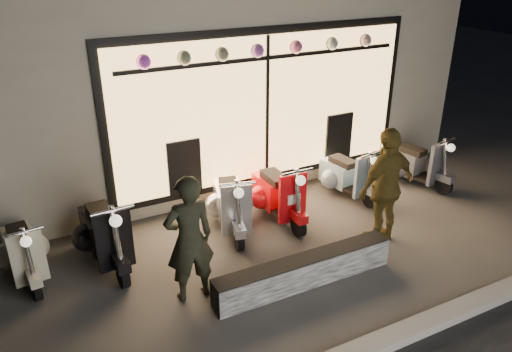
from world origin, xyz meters
The scene contains 12 objects.
ground centered at (0.00, 0.00, 0.00)m, with size 40.00×40.00×0.00m, color #383533.
kerb centered at (0.00, -2.00, 0.06)m, with size 40.00×0.25×0.12m, color slate.
shop_building centered at (0.00, 4.98, 2.10)m, with size 10.20×6.23×4.20m.
graffiti_barrier centered at (-0.02, -0.65, 0.20)m, with size 2.51×0.28×0.40m, color black.
scooter_silver centered at (-0.23, 1.16, 0.40)m, with size 0.68×1.40×1.00m.
scooter_red centered at (0.56, 1.14, 0.40)m, with size 0.45×1.40×1.00m.
scooter_black centered at (-2.17, 1.14, 0.42)m, with size 0.52×1.47×1.05m.
scooter_cream centered at (-3.21, 1.26, 0.36)m, with size 0.49×1.28×0.91m.
scooter_blue centered at (2.01, 1.29, 0.37)m, with size 0.51×1.28×0.91m.
scooter_grey centered at (3.41, 1.11, 0.38)m, with size 0.62×1.34×0.95m.
man centered at (-1.40, -0.22, 0.83)m, with size 0.61×0.40×1.67m, color black.
woman centered at (1.57, -0.25, 0.89)m, with size 1.04×0.43×1.77m, color brown.
Camera 1 is at (-3.00, -5.10, 4.01)m, focal length 35.00 mm.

